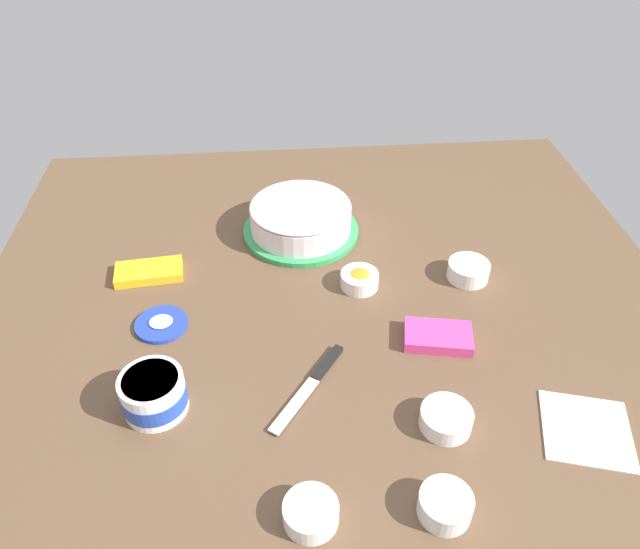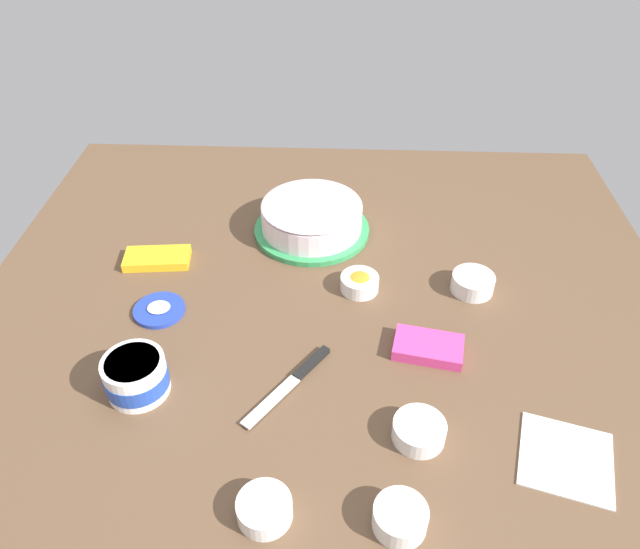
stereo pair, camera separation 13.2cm
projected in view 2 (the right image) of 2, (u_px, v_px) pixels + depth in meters
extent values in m
plane|color=brown|center=(325.00, 322.00, 1.26)|extent=(1.54, 1.54, 0.00)
cylinder|color=#339351|center=(312.00, 230.00, 1.51)|extent=(0.29, 0.29, 0.01)
cylinder|color=brown|center=(312.00, 219.00, 1.49)|extent=(0.23, 0.23, 0.05)
cylinder|color=white|center=(312.00, 218.00, 1.48)|extent=(0.25, 0.25, 0.06)
ellipsoid|color=white|center=(312.00, 205.00, 1.46)|extent=(0.25, 0.25, 0.03)
cylinder|color=white|center=(136.00, 376.00, 1.09)|extent=(0.11, 0.11, 0.08)
cylinder|color=#2347B2|center=(136.00, 377.00, 1.10)|extent=(0.12, 0.12, 0.03)
cylinder|color=white|center=(132.00, 364.00, 1.07)|extent=(0.10, 0.10, 0.01)
cylinder|color=#233DAD|center=(159.00, 310.00, 1.28)|extent=(0.11, 0.11, 0.01)
ellipsoid|color=white|center=(159.00, 307.00, 1.27)|extent=(0.05, 0.04, 0.01)
cube|color=silver|center=(271.00, 401.00, 1.09)|extent=(0.10, 0.13, 0.00)
cube|color=black|center=(312.00, 363.00, 1.16)|extent=(0.07, 0.09, 0.01)
cylinder|color=white|center=(400.00, 518.00, 0.90)|extent=(0.08, 0.08, 0.04)
cylinder|color=blue|center=(400.00, 518.00, 0.90)|extent=(0.07, 0.07, 0.01)
ellipsoid|color=blue|center=(400.00, 516.00, 0.90)|extent=(0.06, 0.06, 0.02)
cylinder|color=white|center=(360.00, 283.00, 1.33)|extent=(0.09, 0.09, 0.04)
cylinder|color=orange|center=(360.00, 282.00, 1.33)|extent=(0.07, 0.07, 0.01)
ellipsoid|color=orange|center=(360.00, 279.00, 1.32)|extent=(0.06, 0.06, 0.02)
cylinder|color=white|center=(264.00, 509.00, 0.92)|extent=(0.09, 0.09, 0.04)
cylinder|color=#B251C6|center=(265.00, 510.00, 0.92)|extent=(0.07, 0.07, 0.01)
ellipsoid|color=#B251C6|center=(264.00, 507.00, 0.91)|extent=(0.06, 0.06, 0.02)
cylinder|color=white|center=(419.00, 431.00, 1.03)|extent=(0.09, 0.09, 0.04)
cylinder|color=yellow|center=(419.00, 431.00, 1.03)|extent=(0.08, 0.08, 0.01)
ellipsoid|color=yellow|center=(419.00, 429.00, 1.02)|extent=(0.06, 0.06, 0.02)
cylinder|color=white|center=(473.00, 283.00, 1.33)|extent=(0.09, 0.09, 0.04)
cylinder|color=green|center=(473.00, 283.00, 1.32)|extent=(0.08, 0.08, 0.01)
ellipsoid|color=green|center=(473.00, 280.00, 1.32)|extent=(0.07, 0.07, 0.02)
cube|color=yellow|center=(157.00, 258.00, 1.41)|extent=(0.16, 0.09, 0.02)
cube|color=#E53D8E|center=(428.00, 347.00, 1.19)|extent=(0.15, 0.11, 0.02)
cube|color=white|center=(566.00, 458.00, 1.00)|extent=(0.19, 0.19, 0.01)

